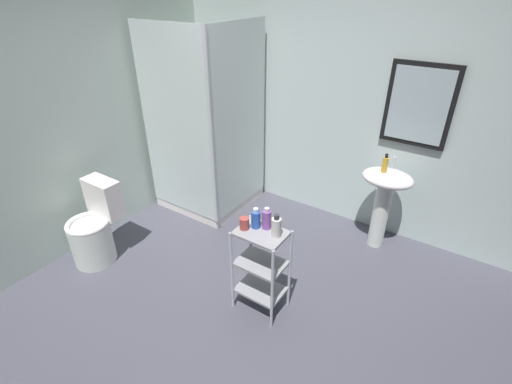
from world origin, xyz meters
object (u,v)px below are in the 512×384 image
(shower_stall, at_px, (210,169))
(hand_soap_bottle, at_px, (385,164))
(shampoo_bottle_blue, at_px, (256,219))
(conditioner_bottle_purple, at_px, (267,219))
(rinse_cup, at_px, (244,223))
(toilet, at_px, (95,230))
(storage_cart, at_px, (261,264))
(lotion_bottle_white, at_px, (276,227))
(pedestal_sink, at_px, (384,194))

(shower_stall, bearing_deg, hand_soap_bottle, 9.73)
(shampoo_bottle_blue, relative_size, conditioner_bottle_purple, 0.94)
(rinse_cup, bearing_deg, conditioner_bottle_purple, 35.80)
(toilet, relative_size, rinse_cup, 8.36)
(rinse_cup, bearing_deg, shampoo_bottle_blue, 44.49)
(shower_stall, bearing_deg, shampoo_bottle_blue, -37.49)
(toilet, height_order, storage_cart, toilet)
(toilet, height_order, rinse_cup, rinse_cup)
(shower_stall, bearing_deg, lotion_bottle_white, -34.15)
(storage_cart, height_order, shampoo_bottle_blue, shampoo_bottle_blue)
(toilet, bearing_deg, lotion_bottle_white, 11.51)
(shower_stall, distance_m, hand_soap_bottle, 1.86)
(storage_cart, height_order, rinse_cup, rinse_cup)
(hand_soap_bottle, relative_size, lotion_bottle_white, 0.97)
(shower_stall, xyz_separation_m, hand_soap_bottle, (1.79, 0.31, 0.42))
(hand_soap_bottle, bearing_deg, rinse_cup, -114.53)
(hand_soap_bottle, relative_size, rinse_cup, 1.90)
(hand_soap_bottle, xyz_separation_m, shampoo_bottle_blue, (-0.54, -1.26, -0.07))
(shampoo_bottle_blue, distance_m, rinse_cup, 0.09)
(toilet, relative_size, hand_soap_bottle, 4.41)
(hand_soap_bottle, xyz_separation_m, lotion_bottle_white, (-0.36, -1.27, -0.07))
(pedestal_sink, height_order, hand_soap_bottle, hand_soap_bottle)
(storage_cart, bearing_deg, hand_soap_bottle, 69.83)
(hand_soap_bottle, bearing_deg, lotion_bottle_white, -106.00)
(storage_cart, xyz_separation_m, shampoo_bottle_blue, (-0.07, 0.03, 0.37))
(storage_cart, xyz_separation_m, rinse_cup, (-0.13, -0.03, 0.35))
(pedestal_sink, distance_m, hand_soap_bottle, 0.31)
(shower_stall, relative_size, shampoo_bottle_blue, 12.47)
(conditioner_bottle_purple, bearing_deg, storage_cart, -93.76)
(toilet, height_order, hand_soap_bottle, hand_soap_bottle)
(shower_stall, height_order, shampoo_bottle_blue, shower_stall)
(shower_stall, relative_size, conditioner_bottle_purple, 11.74)
(hand_soap_bottle, xyz_separation_m, rinse_cup, (-0.60, -1.33, -0.10))
(shower_stall, xyz_separation_m, lotion_bottle_white, (1.42, -0.97, 0.35))
(pedestal_sink, xyz_separation_m, toilet, (-2.12, -1.65, -0.26))
(shower_stall, height_order, pedestal_sink, shower_stall)
(pedestal_sink, xyz_separation_m, shampoo_bottle_blue, (-0.58, -1.29, 0.23))
(pedestal_sink, relative_size, conditioner_bottle_purple, 4.75)
(toilet, bearing_deg, conditioner_bottle_purple, 13.72)
(storage_cart, distance_m, hand_soap_bottle, 1.45)
(pedestal_sink, bearing_deg, storage_cart, -111.40)
(shower_stall, distance_m, conditioner_bottle_purple, 1.65)
(shampoo_bottle_blue, height_order, conditioner_bottle_purple, conditioner_bottle_purple)
(rinse_cup, bearing_deg, toilet, -168.64)
(storage_cart, bearing_deg, lotion_bottle_white, 11.00)
(toilet, relative_size, shampoo_bottle_blue, 4.74)
(storage_cart, bearing_deg, rinse_cup, -166.42)
(toilet, distance_m, storage_cart, 1.64)
(hand_soap_bottle, bearing_deg, conditioner_bottle_purple, -110.97)
(shower_stall, height_order, rinse_cup, shower_stall)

